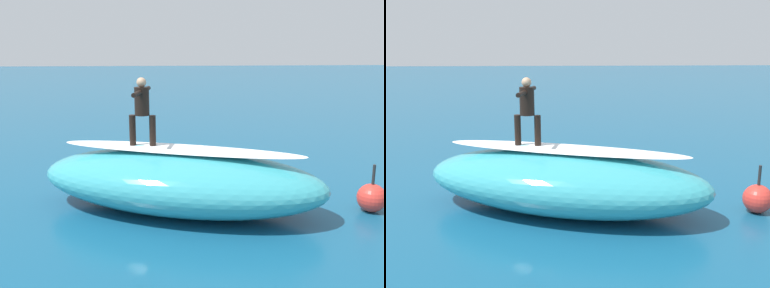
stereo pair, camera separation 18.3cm
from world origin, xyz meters
TOP-DOWN VIEW (x-y plane):
  - ground_plane at (0.00, 0.00)m, footprint 120.00×120.00m
  - wave_crest at (-0.27, 2.49)m, footprint 7.91×5.17m
  - wave_foam_lip at (-0.27, 2.49)m, footprint 6.25×2.99m
  - surfboard_riding at (0.64, 2.18)m, footprint 2.20×0.94m
  - surfer_riding at (0.64, 2.18)m, footprint 0.67×1.61m
  - surfboard_paddling at (-2.06, -1.04)m, footprint 2.03×1.29m
  - surfer_paddling at (-1.94, -1.09)m, footprint 1.53×0.83m
  - buoy_marker at (-5.13, 2.84)m, footprint 0.73×0.73m
  - foam_patch_near at (1.58, 1.20)m, footprint 0.64×0.56m
  - foam_patch_mid at (0.02, -2.63)m, footprint 0.81×1.00m

SIDE VIEW (x-z plane):
  - ground_plane at x=0.00m, z-range 0.00..0.00m
  - surfboard_paddling at x=-2.06m, z-range 0.00..0.09m
  - foam_patch_mid at x=0.02m, z-range 0.00..0.11m
  - foam_patch_near at x=1.58m, z-range 0.00..0.12m
  - surfer_paddling at x=-1.94m, z-range 0.07..0.36m
  - buoy_marker at x=-5.13m, z-range -0.25..0.98m
  - wave_crest at x=-0.27m, z-range 0.00..1.58m
  - surfboard_riding at x=0.64m, z-range 1.58..1.66m
  - wave_foam_lip at x=-0.27m, z-range 1.58..1.66m
  - surfer_riding at x=0.64m, z-range 1.80..3.51m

